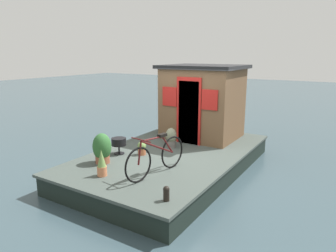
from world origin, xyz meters
TOP-DOWN VIEW (x-y plane):
  - ground_plane at (0.00, 0.00)m, footprint 60.00×60.00m
  - houseboat_deck at (0.00, 0.00)m, footprint 5.60×3.28m
  - houseboat_cabin at (1.69, 0.00)m, footprint 1.87×2.20m
  - bicycle at (-1.45, -0.50)m, footprint 1.70×0.50m
  - potted_plant_fern at (-0.59, 0.51)m, footprint 0.21×0.21m
  - potted_plant_ivy at (-2.09, 0.38)m, footprint 0.19×0.19m
  - potted_plant_mint at (0.32, 0.23)m, footprint 0.29×0.29m
  - potted_plant_thyme at (-1.53, 0.90)m, footprint 0.42×0.42m
  - charcoal_grill at (-0.84, 1.01)m, footprint 0.36×0.36m
  - mooring_bollard at (-2.32, -1.29)m, footprint 0.11×0.11m

SIDE VIEW (x-z plane):
  - ground_plane at x=0.00m, z-range 0.00..0.00m
  - houseboat_deck at x=0.00m, z-range 0.00..0.49m
  - mooring_bollard at x=-2.32m, z-range 0.50..0.76m
  - potted_plant_fern at x=-0.59m, z-range 0.49..0.82m
  - potted_plant_ivy at x=-2.09m, z-range 0.47..1.02m
  - potted_plant_mint at x=0.32m, z-range 0.50..1.01m
  - charcoal_grill at x=-0.84m, z-range 0.58..0.98m
  - potted_plant_thyme at x=-1.53m, z-range 0.48..1.17m
  - bicycle at x=-1.45m, z-range 0.46..1.29m
  - houseboat_cabin at x=1.69m, z-range 0.50..2.58m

